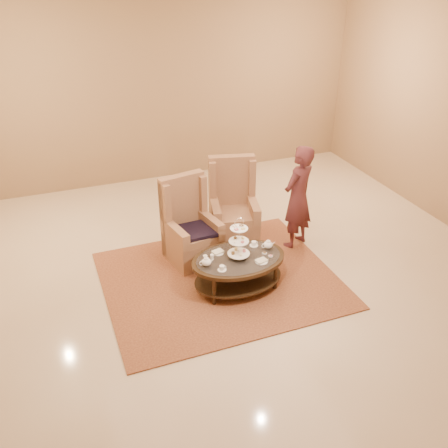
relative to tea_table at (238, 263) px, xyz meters
name	(u,v)px	position (x,y,z in m)	size (l,w,h in m)	color
ground	(237,280)	(0.05, 0.16, -0.40)	(8.00, 8.00, 0.00)	beige
ceiling	(237,280)	(0.05, 0.16, -0.40)	(8.00, 8.00, 0.02)	silver
wall_back	(160,92)	(0.05, 4.16, 1.35)	(8.00, 0.04, 3.50)	#9C7A55
rug	(220,279)	(-0.18, 0.25, -0.39)	(3.25, 2.72, 0.02)	#9E6438
tea_table	(238,263)	(0.00, 0.00, 0.00)	(1.35, 0.96, 1.11)	black
armchair_left	(190,232)	(-0.39, 0.98, 0.04)	(0.83, 0.85, 1.30)	#9B6B49
armchair_right	(233,213)	(0.44, 1.30, 0.05)	(0.89, 0.91, 1.36)	#9B6B49
person	(298,197)	(1.29, 0.76, 0.43)	(0.73, 0.64, 1.67)	#4E2124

